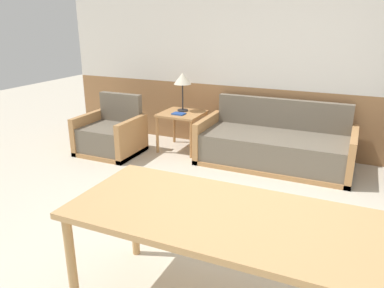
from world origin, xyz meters
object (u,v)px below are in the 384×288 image
Objects in this scene: side_table at (182,118)px; table_lamp at (183,80)px; armchair at (111,136)px; couch at (274,147)px; dining_table at (226,224)px.

side_table is 0.55m from table_lamp.
armchair is 1.30m from table_lamp.
couch is at bearing -5.97° from table_lamp.
dining_table is (1.67, -2.86, 0.21)m from side_table.
couch reaches higher than dining_table.
side_table is at bearing 178.19° from couch.
dining_table is (2.55, -2.32, 0.44)m from armchair.
couch is at bearing 96.09° from dining_table.
couch is at bearing -3.71° from armchair.
armchair is 3.47m from dining_table.
couch is 2.30m from armchair.
couch is 2.87m from dining_table.
couch is 1.39m from side_table.
table_lamp is at bearing 174.03° from couch.
armchair is 0.44× the size of dining_table.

